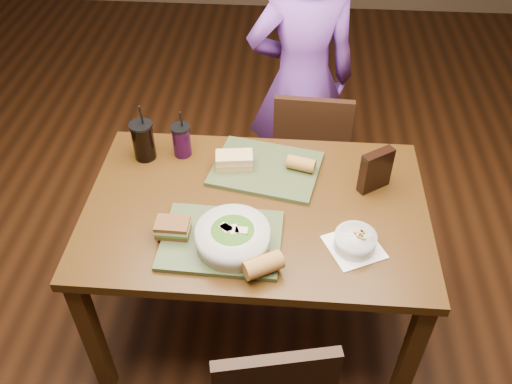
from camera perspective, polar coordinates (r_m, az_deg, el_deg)
ground at (r=2.64m, az=0.00°, el=-13.22°), size 6.00×6.00×0.00m
dining_table at (r=2.12m, az=0.00°, el=-3.19°), size 1.30×0.85×0.75m
chair_far at (r=2.77m, az=5.64°, el=4.16°), size 0.38×0.38×0.84m
diner at (r=2.77m, az=4.82°, el=11.49°), size 0.61×0.46×1.51m
tray_near at (r=1.93m, az=-3.66°, el=-5.07°), size 0.43×0.33×0.02m
tray_far at (r=2.20m, az=1.06°, el=2.47°), size 0.48×0.40×0.02m
salad_bowl at (r=1.87m, az=-2.46°, el=-4.68°), size 0.26×0.26×0.09m
soup_bowl at (r=1.92m, az=10.39°, el=-5.09°), size 0.24×0.24×0.07m
sandwich_near at (r=1.93m, az=-8.75°, el=-3.73°), size 0.12×0.08×0.06m
sandwich_far at (r=2.19m, az=-2.30°, el=3.36°), size 0.16×0.10×0.06m
baguette_near at (r=1.79m, az=0.76°, el=-7.70°), size 0.15×0.12×0.07m
baguette_far at (r=2.18m, az=4.78°, el=2.97°), size 0.12×0.08×0.06m
cup_cola at (r=2.27m, az=-11.79°, el=5.32°), size 0.10×0.10×0.26m
cup_berry at (r=2.27m, az=-7.84°, el=5.41°), size 0.08×0.08×0.22m
chip_bag at (r=2.13m, az=12.49°, el=2.25°), size 0.13×0.11×0.17m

